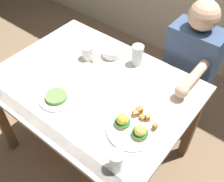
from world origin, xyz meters
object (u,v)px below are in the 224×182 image
eggs_benedict_plate (132,127)px  fork (67,43)px  fruit_bowl (111,53)px  coffee_mug (88,52)px  side_plate (57,98)px  water_glass_far (137,56)px  diner_person (188,68)px  water_glass_near (116,162)px  dining_table (93,96)px

eggs_benedict_plate → fork: eggs_benedict_plate is taller
fruit_bowl → coffee_mug: 0.16m
fruit_bowl → side_plate: fruit_bowl is taller
water_glass_far → side_plate: water_glass_far is taller
fruit_bowl → eggs_benedict_plate: bearing=-41.2°
fork → diner_person: bearing=27.7°
coffee_mug → diner_person: (0.54, 0.43, -0.14)m
diner_person → side_plate: bearing=-117.6°
fruit_bowl → water_glass_near: 0.81m
fruit_bowl → fork: fruit_bowl is taller
dining_table → fruit_bowl: bearing=105.2°
coffee_mug → water_glass_near: 0.81m
dining_table → diner_person: 0.70m
water_glass_far → diner_person: diner_person is taller
coffee_mug → water_glass_far: (0.28, 0.16, 0.01)m
fruit_bowl → water_glass_far: (0.18, 0.05, 0.03)m
eggs_benedict_plate → fork: (-0.80, 0.32, -0.02)m
coffee_mug → water_glass_far: water_glass_far is taller
fork → water_glass_far: (0.52, 0.13, 0.06)m
dining_table → diner_person: size_ratio=1.05×
fork → water_glass_far: size_ratio=1.04×
fork → water_glass_near: bearing=-31.6°
dining_table → water_glass_near: (0.45, -0.34, 0.16)m
side_plate → diner_person: 0.93m
fruit_bowl → diner_person: diner_person is taller
diner_person → fruit_bowl: bearing=-143.4°
water_glass_far → diner_person: size_ratio=0.12×
water_glass_near → diner_person: (-0.10, 0.94, -0.14)m
water_glass_near → water_glass_far: size_ratio=0.81×
dining_table → fruit_bowl: 0.32m
eggs_benedict_plate → fruit_bowl: 0.61m
dining_table → side_plate: bearing=-109.0°
fork → diner_person: 0.88m
water_glass_near → eggs_benedict_plate: bearing=106.9°
water_glass_near → fork: bearing=148.4°
coffee_mug → fruit_bowl: bearing=46.6°
coffee_mug → fork: coffee_mug is taller
fork → coffee_mug: bearing=-6.6°
coffee_mug → fork: 0.24m
water_glass_far → coffee_mug: bearing=-150.5°
dining_table → side_plate: side_plate is taller
water_glass_near → fruit_bowl: bearing=130.3°
fruit_bowl → fork: 0.35m
eggs_benedict_plate → diner_person: bearing=92.4°
eggs_benedict_plate → fruit_bowl: size_ratio=2.25×
coffee_mug → water_glass_far: size_ratio=0.81×
coffee_mug → fork: (-0.23, 0.03, -0.05)m
water_glass_near → water_glass_far: water_glass_far is taller
dining_table → coffee_mug: coffee_mug is taller
dining_table → side_plate: size_ratio=6.00×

